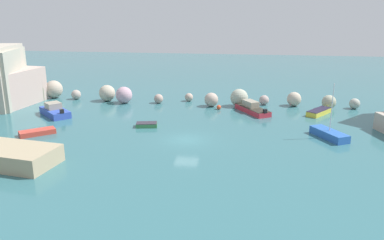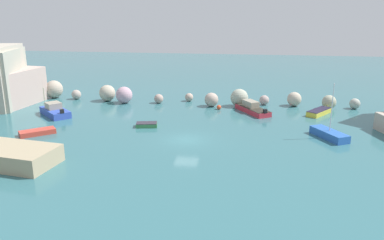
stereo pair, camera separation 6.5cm
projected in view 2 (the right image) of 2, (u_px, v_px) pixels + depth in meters
name	position (u px, v px, depth m)	size (l,w,h in m)	color
cove_water	(186.00, 140.00, 41.25)	(160.00, 160.00, 0.00)	#32676E
rock_breakwater	(169.00, 96.00, 56.81)	(46.33, 4.34, 2.69)	#B1A28F
stone_dock	(15.00, 156.00, 34.50)	(7.22, 4.33, 1.58)	tan
channel_buoy	(219.00, 107.00, 53.45)	(0.61, 0.61, 0.61)	#E04C28
moored_boat_0	(252.00, 109.00, 51.88)	(4.84, 6.14, 1.49)	#C02E3C
moored_boat_1	(147.00, 125.00, 45.65)	(2.64, 1.78, 0.50)	#397F49
moored_boat_2	(319.00, 112.00, 50.93)	(3.73, 4.43, 0.67)	yellow
moored_boat_3	(55.00, 111.00, 50.42)	(5.47, 5.33, 1.64)	#314DB4
moored_boat_4	(329.00, 134.00, 41.64)	(3.68, 4.84, 5.95)	blue
moored_boat_5	(37.00, 132.00, 42.83)	(3.78, 3.53, 0.55)	#CA4032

